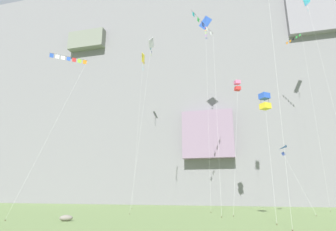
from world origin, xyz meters
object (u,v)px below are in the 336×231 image
(boulder_foreground_left, at_px, (66,218))
(kite_diamond_low_right, at_px, (307,3))
(kite_diamond_upper_left, at_px, (143,61))
(kite_diamond_upper_right, at_px, (151,46))
(kite_box_high_left, at_px, (265,101))
(kite_delta_far_right, at_px, (280,154))
(kite_box_high_right, at_px, (237,86))
(kite_banner_low_center, at_px, (68,63))
(kite_diamond_high_center, at_px, (206,26))
(kite_banner_mid_center, at_px, (298,57))
(kite_banner_front_field, at_px, (204,31))

(boulder_foreground_left, relative_size, kite_diamond_low_right, 0.04)
(kite_diamond_low_right, relative_size, kite_diamond_upper_left, 1.21)
(kite_diamond_upper_right, bearing_deg, kite_box_high_left, -18.75)
(boulder_foreground_left, distance_m, kite_delta_far_right, 28.17)
(kite_diamond_upper_right, relative_size, kite_diamond_upper_left, 0.89)
(boulder_foreground_left, relative_size, kite_box_high_right, 0.08)
(boulder_foreground_left, relative_size, kite_box_high_left, 0.11)
(kite_box_high_left, bearing_deg, boulder_foreground_left, -164.36)
(kite_box_high_left, xyz_separation_m, kite_delta_far_right, (2.39, 9.86, -4.72))
(kite_diamond_upper_right, distance_m, kite_box_high_right, 14.44)
(kite_banner_low_center, distance_m, kite_diamond_upper_left, 19.30)
(kite_delta_far_right, bearing_deg, kite_box_high_left, -103.61)
(kite_diamond_high_center, bearing_deg, kite_diamond_low_right, 0.31)
(kite_diamond_upper_left, relative_size, kite_banner_mid_center, 1.01)
(boulder_foreground_left, xyz_separation_m, kite_diamond_upper_left, (-0.14, 21.03, 27.03))
(kite_box_high_left, bearing_deg, kite_banner_mid_center, 63.49)
(kite_box_high_right, relative_size, kite_diamond_high_center, 0.56)
(kite_banner_low_center, height_order, kite_delta_far_right, kite_banner_low_center)
(kite_diamond_upper_right, relative_size, kite_box_high_right, 1.38)
(kite_diamond_upper_right, bearing_deg, kite_banner_low_center, -144.85)
(kite_diamond_upper_right, height_order, kite_delta_far_right, kite_diamond_upper_right)
(kite_box_high_left, xyz_separation_m, kite_diamond_upper_right, (-15.09, 5.12, 11.78))
(kite_delta_far_right, bearing_deg, kite_banner_mid_center, 46.94)
(kite_box_high_left, relative_size, kite_banner_front_field, 0.50)
(boulder_foreground_left, height_order, kite_box_high_left, kite_box_high_left)
(kite_delta_far_right, relative_size, kite_banner_front_field, 0.30)
(kite_box_high_left, bearing_deg, kite_diamond_upper_left, 142.47)
(kite_delta_far_right, distance_m, kite_banner_front_field, 20.63)
(kite_banner_low_center, bearing_deg, kite_box_high_left, 3.67)
(kite_delta_far_right, bearing_deg, kite_banner_low_center, -157.03)
(kite_box_high_left, distance_m, kite_diamond_high_center, 24.31)
(kite_diamond_upper_right, distance_m, kite_banner_mid_center, 25.22)
(kite_box_high_left, height_order, kite_diamond_upper_right, kite_diamond_upper_right)
(kite_banner_low_center, bearing_deg, kite_diamond_upper_right, 35.15)
(kite_banner_low_center, bearing_deg, kite_diamond_high_center, 40.17)
(boulder_foreground_left, bearing_deg, kite_banner_front_field, 38.06)
(kite_diamond_low_right, distance_m, kite_box_high_right, 20.12)
(kite_box_high_right, xyz_separation_m, kite_diamond_high_center, (-4.73, 3.93, 13.62))
(kite_banner_front_field, bearing_deg, kite_diamond_upper_right, 176.56)
(kite_diamond_high_center, bearing_deg, kite_box_high_left, -60.33)
(kite_diamond_upper_right, height_order, kite_diamond_high_center, kite_diamond_high_center)
(boulder_foreground_left, distance_m, kite_banner_front_field, 30.07)
(kite_diamond_high_center, xyz_separation_m, kite_diamond_upper_left, (-12.72, 2.48, -4.31))
(kite_banner_mid_center, bearing_deg, kite_banner_front_field, -143.15)
(kite_banner_mid_center, relative_size, kite_banner_front_field, 1.07)
(kite_diamond_low_right, distance_m, kite_banner_mid_center, 9.20)
(kite_box_high_left, distance_m, kite_box_high_right, 10.94)
(kite_banner_low_center, height_order, kite_diamond_low_right, kite_diamond_low_right)
(kite_diamond_high_center, bearing_deg, kite_delta_far_right, -17.60)
(kite_banner_low_center, relative_size, kite_diamond_upper_right, 0.78)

